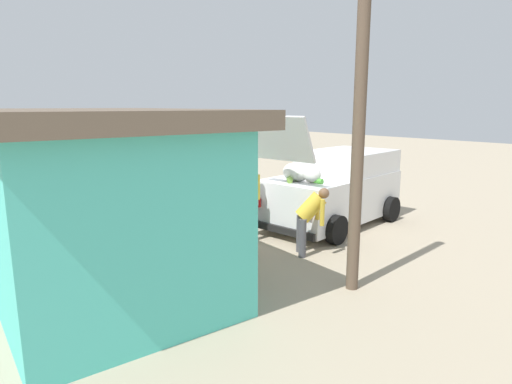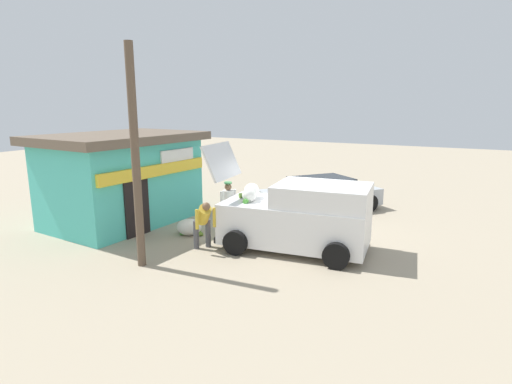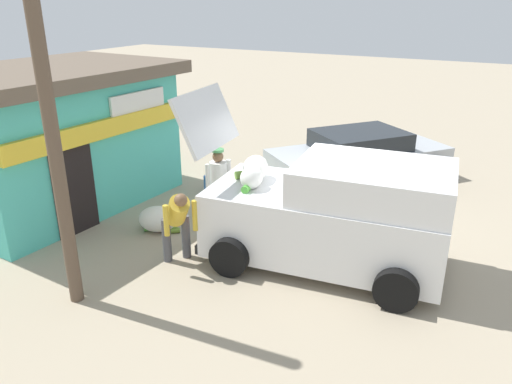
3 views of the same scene
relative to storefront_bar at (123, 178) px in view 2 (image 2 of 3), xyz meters
The scene contains 9 objects.
ground_plane 5.99m from the storefront_bar, 75.16° to the right, with size 60.00×60.00×0.00m, color tan.
storefront_bar is the anchor object (origin of this frame).
delivery_van 6.22m from the storefront_bar, 87.63° to the right, with size 2.60×4.53×2.81m.
parked_sedan 7.07m from the storefront_bar, 49.03° to the right, with size 4.55×4.14×1.22m.
vendor_standing 3.81m from the storefront_bar, 80.39° to the right, with size 0.52×0.45×1.59m.
customer_bending 4.10m from the storefront_bar, 104.07° to the right, with size 0.67×0.70×1.39m.
unloaded_banana_pile 3.07m from the storefront_bar, 93.05° to the right, with size 0.80×0.91×0.50m.
paint_bucket 3.52m from the storefront_bar, 51.08° to the right, with size 0.27×0.27×0.40m, color blue.
utility_pole 4.29m from the storefront_bar, 129.26° to the right, with size 0.20×0.20×5.27m, color brown.
Camera 2 is at (-11.18, -4.56, 3.89)m, focal length 28.72 mm.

